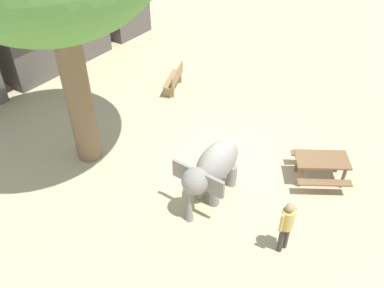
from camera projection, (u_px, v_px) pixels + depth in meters
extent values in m
plane|color=tan|center=(221.00, 167.00, 12.84)|extent=(60.00, 60.00, 0.00)
cylinder|color=gray|center=(214.00, 195.00, 11.48)|extent=(0.29, 0.29, 0.68)
cylinder|color=gray|center=(200.00, 188.00, 11.69)|extent=(0.29, 0.29, 0.68)
cylinder|color=gray|center=(232.00, 175.00, 12.08)|extent=(0.29, 0.29, 0.68)
cylinder|color=gray|center=(218.00, 169.00, 12.28)|extent=(0.29, 0.29, 0.68)
ellipsoid|color=gray|center=(217.00, 162.00, 11.41)|extent=(1.75, 0.96, 1.02)
sphere|color=gray|center=(195.00, 181.00, 10.66)|extent=(0.72, 0.72, 0.72)
cone|color=gray|center=(189.00, 205.00, 10.90)|extent=(0.23, 0.23, 1.14)
cube|color=gray|center=(214.00, 186.00, 10.52)|extent=(0.13, 0.59, 0.54)
cube|color=gray|center=(182.00, 171.00, 10.94)|extent=(0.13, 0.59, 0.54)
cylinder|color=#3F3833|center=(281.00, 240.00, 10.24)|extent=(0.14, 0.14, 0.82)
cylinder|color=#3F3833|center=(286.00, 236.00, 10.33)|extent=(0.14, 0.14, 0.82)
cylinder|color=tan|center=(288.00, 219.00, 9.84)|extent=(0.32, 0.32, 0.58)
sphere|color=tan|center=(290.00, 208.00, 9.58)|extent=(0.22, 0.22, 0.22)
cylinder|color=tan|center=(282.00, 223.00, 9.73)|extent=(0.09, 0.09, 0.55)
cylinder|color=tan|center=(294.00, 214.00, 9.93)|extent=(0.09, 0.09, 0.55)
cylinder|color=brown|center=(78.00, 94.00, 11.83)|extent=(0.74, 0.74, 4.55)
cube|color=#9E7A51|center=(173.00, 79.00, 15.95)|extent=(1.44, 0.93, 0.06)
cube|color=#9E7A51|center=(177.00, 74.00, 15.77)|extent=(1.30, 0.62, 0.40)
cube|color=#9E7A51|center=(169.00, 92.00, 15.71)|extent=(0.22, 0.36, 0.42)
cube|color=#9E7A51|center=(177.00, 78.00, 16.49)|extent=(0.22, 0.36, 0.42)
cube|color=brown|center=(322.00, 160.00, 11.98)|extent=(1.53, 1.68, 0.06)
cylinder|color=brown|center=(338.00, 163.00, 12.46)|extent=(0.10, 0.10, 0.72)
cylinder|color=brown|center=(343.00, 178.00, 11.97)|extent=(0.10, 0.10, 0.72)
cylinder|color=brown|center=(297.00, 162.00, 12.49)|extent=(0.10, 0.10, 0.72)
cylinder|color=brown|center=(301.00, 177.00, 12.00)|extent=(0.10, 0.10, 0.72)
cube|color=brown|center=(316.00, 153.00, 12.65)|extent=(1.08, 1.35, 0.05)
cube|color=brown|center=(325.00, 183.00, 11.70)|extent=(1.08, 1.35, 0.05)
cube|color=#59514C|center=(25.00, 53.00, 16.38)|extent=(2.00, 1.80, 2.00)
cube|color=#388C47|center=(15.00, 17.00, 15.45)|extent=(2.50, 2.50, 0.12)
cylinder|color=gray|center=(31.00, 35.00, 17.18)|extent=(0.10, 0.10, 2.40)
cylinder|color=gray|center=(56.00, 46.00, 16.42)|extent=(0.10, 0.10, 2.40)
cylinder|color=gray|center=(16.00, 64.00, 15.33)|extent=(0.10, 0.10, 2.40)
cube|color=#59514C|center=(77.00, 30.00, 17.96)|extent=(2.00, 1.80, 2.00)
cylinder|color=gray|center=(80.00, 15.00, 18.76)|extent=(0.10, 0.10, 2.40)
cylinder|color=gray|center=(106.00, 24.00, 17.99)|extent=(0.10, 0.10, 2.40)
cylinder|color=gray|center=(47.00, 28.00, 17.67)|extent=(0.10, 0.10, 2.40)
cylinder|color=gray|center=(72.00, 39.00, 16.90)|extent=(0.10, 0.10, 2.40)
cube|color=#59514C|center=(121.00, 11.00, 19.53)|extent=(2.00, 1.80, 2.00)
cylinder|color=gray|center=(147.00, 5.00, 19.57)|extent=(0.10, 0.10, 2.40)
cylinder|color=gray|center=(94.00, 9.00, 19.24)|extent=(0.10, 0.10, 2.40)
cylinder|color=gray|center=(119.00, 18.00, 18.48)|extent=(0.10, 0.10, 2.40)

